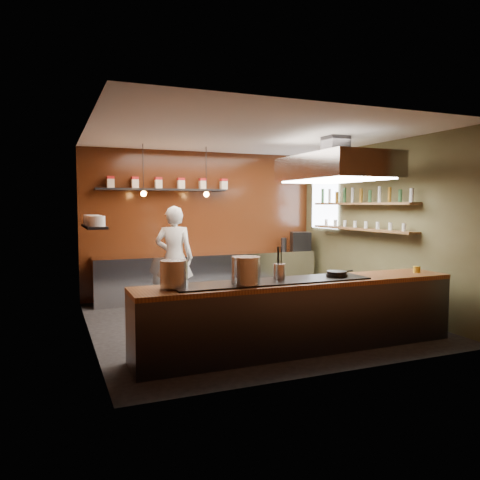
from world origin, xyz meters
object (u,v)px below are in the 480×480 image
espresso_machine (301,241)px  stockpot_large (174,274)px  stockpot_small (246,270)px  extractor_hood (335,167)px  chef (174,258)px

espresso_machine → stockpot_large: bearing=-116.9°
stockpot_large → stockpot_small: size_ratio=0.90×
extractor_hood → stockpot_large: (-2.98, -1.16, -1.41)m
extractor_hood → stockpot_large: bearing=-158.7°
stockpot_large → espresso_machine: espresso_machine is taller
espresso_machine → chef: 3.10m
stockpot_large → extractor_hood: bearing=21.3°
extractor_hood → espresso_machine: size_ratio=4.97×
stockpot_large → chef: bearing=75.6°
espresso_machine → stockpot_small: bearing=-108.6°
stockpot_large → espresso_machine: 5.26m
stockpot_small → chef: bearing=91.9°
stockpot_small → extractor_hood: bearing=31.4°
stockpot_large → espresso_machine: (3.78, 3.66, 0.00)m
chef → stockpot_large: bearing=97.7°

